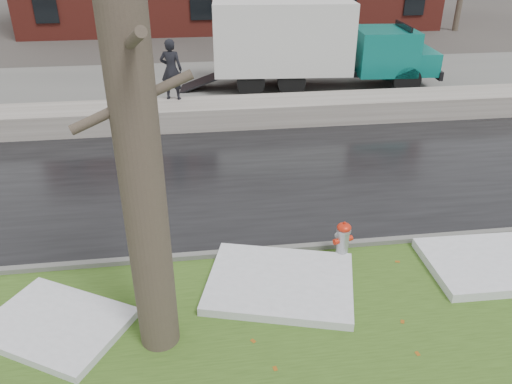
{
  "coord_description": "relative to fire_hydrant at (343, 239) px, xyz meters",
  "views": [
    {
      "loc": [
        -1.17,
        -7.23,
        5.84
      ],
      "look_at": [
        0.06,
        1.81,
        1.0
      ],
      "focal_mm": 35.0,
      "sensor_mm": 36.0,
      "label": 1
    }
  ],
  "objects": [
    {
      "name": "verge",
      "position": [
        -1.6,
        -1.86,
        -0.46
      ],
      "size": [
        60.0,
        4.5,
        0.04
      ],
      "primitive_type": "cube",
      "color": "#314D19",
      "rests_on": "ground"
    },
    {
      "name": "snow_patch_near",
      "position": [
        -1.36,
        -0.71,
        -0.36
      ],
      "size": [
        3.05,
        2.64,
        0.16
      ],
      "primitive_type": "cube",
      "rotation": [
        0.0,
        0.0,
        -0.28
      ],
      "color": "silver",
      "rests_on": "verge"
    },
    {
      "name": "snow_patch_side",
      "position": [
        2.95,
        -0.71,
        -0.35
      ],
      "size": [
        2.84,
        1.86,
        0.18
      ],
      "primitive_type": "cube",
      "rotation": [
        0.0,
        0.0,
        -0.02
      ],
      "color": "silver",
      "rests_on": "verge"
    },
    {
      "name": "fire_hydrant",
      "position": [
        0.0,
        0.0,
        0.0
      ],
      "size": [
        0.41,
        0.38,
        0.83
      ],
      "rotation": [
        0.0,
        0.0,
        0.27
      ],
      "color": "#A4A6AC",
      "rests_on": "verge"
    },
    {
      "name": "tree",
      "position": [
        -3.48,
        -1.74,
        3.38
      ],
      "size": [
        1.57,
        1.83,
        7.59
      ],
      "rotation": [
        0.0,
        0.0,
        -0.14
      ],
      "color": "brown",
      "rests_on": "verge"
    },
    {
      "name": "worker",
      "position": [
        -3.33,
        8.69,
        1.25
      ],
      "size": [
        0.8,
        0.61,
        1.98
      ],
      "primitive_type": "imported",
      "rotation": [
        0.0,
        0.0,
        2.93
      ],
      "color": "black",
      "rests_on": "snowbank"
    },
    {
      "name": "box_truck",
      "position": [
        2.04,
        11.88,
        1.33
      ],
      "size": [
        10.35,
        3.08,
        3.42
      ],
      "rotation": [
        0.0,
        0.0,
        -0.08
      ],
      "color": "black",
      "rests_on": "ground"
    },
    {
      "name": "ground",
      "position": [
        -1.6,
        -0.61,
        -0.48
      ],
      "size": [
        120.0,
        120.0,
        0.0
      ],
      "primitive_type": "plane",
      "color": "#47423D",
      "rests_on": "ground"
    },
    {
      "name": "road",
      "position": [
        -1.6,
        3.89,
        -0.47
      ],
      "size": [
        60.0,
        7.0,
        0.03
      ],
      "primitive_type": "cube",
      "color": "black",
      "rests_on": "ground"
    },
    {
      "name": "snow_patch_far",
      "position": [
        -5.19,
        -1.27,
        -0.37
      ],
      "size": [
        2.71,
        2.49,
        0.14
      ],
      "primitive_type": "cube",
      "rotation": [
        0.0,
        0.0,
        -0.53
      ],
      "color": "silver",
      "rests_on": "verge"
    },
    {
      "name": "snowbank",
      "position": [
        -1.6,
        8.09,
        -0.11
      ],
      "size": [
        60.0,
        1.6,
        0.75
      ],
      "primitive_type": "cube",
      "color": "#A8A19A",
      "rests_on": "ground"
    },
    {
      "name": "curb",
      "position": [
        -1.6,
        0.39,
        -0.41
      ],
      "size": [
        60.0,
        0.15,
        0.14
      ],
      "primitive_type": "cube",
      "color": "slate",
      "rests_on": "ground"
    },
    {
      "name": "parking_lot",
      "position": [
        -1.6,
        12.39,
        -0.47
      ],
      "size": [
        60.0,
        9.0,
        0.03
      ],
      "primitive_type": "cube",
      "color": "slate",
      "rests_on": "ground"
    }
  ]
}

